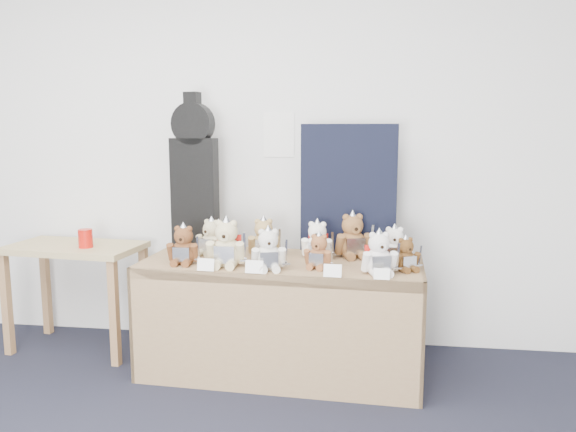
# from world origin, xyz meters

# --- Properties ---
(room_shell) EXTENTS (6.00, 6.00, 6.00)m
(room_shell) POSITION_xyz_m (0.66, 2.49, 1.45)
(room_shell) COLOR white
(room_shell) RESTS_ON floor
(display_table) EXTENTS (1.71, 0.78, 0.70)m
(display_table) POSITION_xyz_m (0.76, 1.89, 0.55)
(display_table) COLOR olive
(display_table) RESTS_ON floor
(side_table) EXTENTS (0.91, 0.56, 0.72)m
(side_table) POSITION_xyz_m (-0.67, 2.12, 0.60)
(side_table) COLOR #A28A57
(side_table) RESTS_ON floor
(guitar_case) EXTENTS (0.32, 0.14, 1.02)m
(guitar_case) POSITION_xyz_m (0.14, 2.23, 1.20)
(guitar_case) COLOR black
(guitar_case) RESTS_ON display_table
(navy_board) EXTENTS (0.61, 0.10, 0.82)m
(navy_board) POSITION_xyz_m (1.14, 2.25, 1.11)
(navy_board) COLOR black
(navy_board) RESTS_ON display_table
(red_cup) EXTENTS (0.09, 0.09, 0.12)m
(red_cup) POSITION_xyz_m (-0.55, 2.05, 0.78)
(red_cup) COLOR red
(red_cup) RESTS_ON side_table
(teddy_front_far_left) EXTENTS (0.21, 0.17, 0.26)m
(teddy_front_far_left) POSITION_xyz_m (0.20, 1.80, 0.80)
(teddy_front_far_left) COLOR brown
(teddy_front_far_left) RESTS_ON display_table
(teddy_front_left) EXTENTS (0.25, 0.21, 0.31)m
(teddy_front_left) POSITION_xyz_m (0.46, 1.78, 0.82)
(teddy_front_left) COLOR beige
(teddy_front_left) RESTS_ON display_table
(teddy_front_centre) EXTENTS (0.23, 0.20, 0.27)m
(teddy_front_centre) POSITION_xyz_m (0.72, 1.73, 0.81)
(teddy_front_centre) COLOR silver
(teddy_front_centre) RESTS_ON display_table
(teddy_front_right) EXTENTS (0.18, 0.17, 0.23)m
(teddy_front_right) POSITION_xyz_m (1.00, 1.81, 0.79)
(teddy_front_right) COLOR brown
(teddy_front_right) RESTS_ON display_table
(teddy_front_far_right) EXTENTS (0.23, 0.20, 0.27)m
(teddy_front_far_right) POSITION_xyz_m (1.33, 1.72, 0.81)
(teddy_front_far_right) COLOR white
(teddy_front_far_right) RESTS_ON display_table
(teddy_front_end) EXTENTS (0.18, 0.17, 0.22)m
(teddy_front_end) POSITION_xyz_m (1.49, 1.82, 0.79)
(teddy_front_end) COLOR brown
(teddy_front_end) RESTS_ON display_table
(teddy_back_left) EXTENTS (0.21, 0.20, 0.26)m
(teddy_back_left) POSITION_xyz_m (0.29, 2.06, 0.80)
(teddy_back_left) COLOR #BFB48B
(teddy_back_left) RESTS_ON display_table
(teddy_back_centre_left) EXTENTS (0.23, 0.20, 0.27)m
(teddy_back_centre_left) POSITION_xyz_m (0.63, 2.06, 0.81)
(teddy_back_centre_left) COLOR tan
(teddy_back_centre_left) RESTS_ON display_table
(teddy_back_centre_right) EXTENTS (0.21, 0.18, 0.26)m
(teddy_back_centre_right) POSITION_xyz_m (0.97, 2.05, 0.80)
(teddy_back_centre_right) COLOR white
(teddy_back_centre_right) RESTS_ON display_table
(teddy_back_right) EXTENTS (0.26, 0.24, 0.31)m
(teddy_back_right) POSITION_xyz_m (1.18, 2.11, 0.82)
(teddy_back_right) COLOR brown
(teddy_back_right) RESTS_ON display_table
(teddy_back_end) EXTENTS (0.20, 0.16, 0.25)m
(teddy_back_end) POSITION_xyz_m (1.43, 2.00, 0.80)
(teddy_back_end) COLOR white
(teddy_back_end) RESTS_ON display_table
(teddy_back_far_left) EXTENTS (0.19, 0.19, 0.24)m
(teddy_back_far_left) POSITION_xyz_m (0.33, 2.09, 0.80)
(teddy_back_far_left) COLOR #A27F4C
(teddy_back_far_left) RESTS_ON display_table
(entry_card_a) EXTENTS (0.10, 0.03, 0.07)m
(entry_card_a) POSITION_xyz_m (0.38, 1.64, 0.74)
(entry_card_a) COLOR white
(entry_card_a) RESTS_ON display_table
(entry_card_b) EXTENTS (0.10, 0.03, 0.07)m
(entry_card_b) POSITION_xyz_m (0.66, 1.63, 0.74)
(entry_card_b) COLOR white
(entry_card_b) RESTS_ON display_table
(entry_card_c) EXTENTS (0.10, 0.03, 0.07)m
(entry_card_c) POSITION_xyz_m (1.09, 1.61, 0.74)
(entry_card_c) COLOR white
(entry_card_c) RESTS_ON display_table
(entry_card_d) EXTENTS (0.08, 0.02, 0.06)m
(entry_card_d) POSITION_xyz_m (1.35, 1.59, 0.73)
(entry_card_d) COLOR white
(entry_card_d) RESTS_ON display_table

